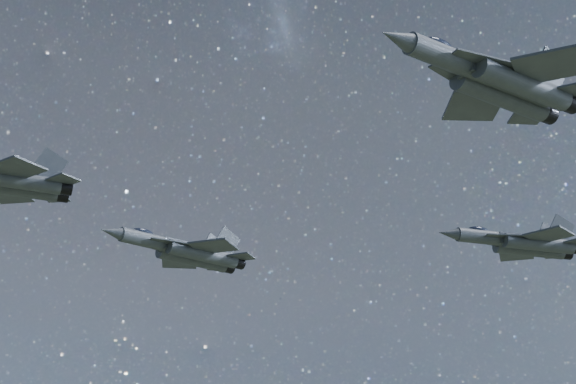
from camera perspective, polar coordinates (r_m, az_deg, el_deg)
jet_left at (r=92.11m, az=-6.57°, el=-3.84°), size 17.13×11.92×4.31m
jet_right at (r=65.52m, az=13.38°, el=7.00°), size 18.52×13.08×4.69m
jet_slot at (r=87.68m, az=14.92°, el=-3.21°), size 15.39×10.48×3.86m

